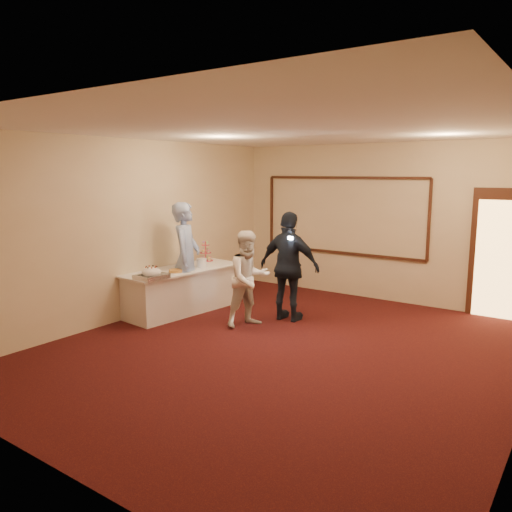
{
  "coord_description": "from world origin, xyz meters",
  "views": [
    {
      "loc": [
        3.49,
        -5.67,
        2.45
      ],
      "look_at": [
        -0.96,
        0.68,
        1.15
      ],
      "focal_mm": 35.0,
      "sensor_mm": 36.0,
      "label": 1
    }
  ],
  "objects_px": {
    "plate_stack_a": "(184,264)",
    "woman": "(249,279)",
    "cupcake_stand": "(206,253)",
    "plate_stack_b": "(201,263)",
    "man": "(186,258)",
    "tart": "(176,271)",
    "guest": "(289,267)",
    "buffet_table": "(182,290)",
    "pavlova_tray": "(152,274)"
  },
  "relations": [
    {
      "from": "plate_stack_a",
      "to": "woman",
      "type": "xyz_separation_m",
      "value": [
        1.49,
        -0.1,
        -0.07
      ]
    },
    {
      "from": "cupcake_stand",
      "to": "plate_stack_b",
      "type": "distance_m",
      "value": 0.65
    },
    {
      "from": "plate_stack_a",
      "to": "man",
      "type": "distance_m",
      "value": 0.23
    },
    {
      "from": "cupcake_stand",
      "to": "tart",
      "type": "relative_size",
      "value": 1.54
    },
    {
      "from": "plate_stack_a",
      "to": "tart",
      "type": "relative_size",
      "value": 0.64
    },
    {
      "from": "cupcake_stand",
      "to": "woman",
      "type": "bearing_deg",
      "value": -27.67
    },
    {
      "from": "guest",
      "to": "tart",
      "type": "bearing_deg",
      "value": 25.69
    },
    {
      "from": "woman",
      "to": "buffet_table",
      "type": "bearing_deg",
      "value": 112.23
    },
    {
      "from": "buffet_table",
      "to": "pavlova_tray",
      "type": "xyz_separation_m",
      "value": [
        0.19,
        -0.89,
        0.47
      ]
    },
    {
      "from": "plate_stack_a",
      "to": "woman",
      "type": "relative_size",
      "value": 0.11
    },
    {
      "from": "plate_stack_b",
      "to": "man",
      "type": "height_order",
      "value": "man"
    },
    {
      "from": "plate_stack_b",
      "to": "guest",
      "type": "bearing_deg",
      "value": 10.45
    },
    {
      "from": "plate_stack_a",
      "to": "tart",
      "type": "height_order",
      "value": "plate_stack_a"
    },
    {
      "from": "pavlova_tray",
      "to": "guest",
      "type": "bearing_deg",
      "value": 42.39
    },
    {
      "from": "tart",
      "to": "buffet_table",
      "type": "bearing_deg",
      "value": 118.5
    },
    {
      "from": "plate_stack_a",
      "to": "plate_stack_b",
      "type": "bearing_deg",
      "value": 50.46
    },
    {
      "from": "pavlova_tray",
      "to": "plate_stack_a",
      "type": "height_order",
      "value": "pavlova_tray"
    },
    {
      "from": "cupcake_stand",
      "to": "man",
      "type": "distance_m",
      "value": 0.94
    },
    {
      "from": "man",
      "to": "guest",
      "type": "bearing_deg",
      "value": -95.06
    },
    {
      "from": "buffet_table",
      "to": "man",
      "type": "distance_m",
      "value": 0.61
    },
    {
      "from": "pavlova_tray",
      "to": "plate_stack_b",
      "type": "bearing_deg",
      "value": 90.01
    },
    {
      "from": "plate_stack_b",
      "to": "woman",
      "type": "distance_m",
      "value": 1.34
    },
    {
      "from": "pavlova_tray",
      "to": "plate_stack_b",
      "type": "xyz_separation_m",
      "value": [
        -0.0,
        1.21,
        -0.0
      ]
    },
    {
      "from": "buffet_table",
      "to": "woman",
      "type": "xyz_separation_m",
      "value": [
        1.48,
        -0.02,
        0.39
      ]
    },
    {
      "from": "buffet_table",
      "to": "plate_stack_b",
      "type": "distance_m",
      "value": 0.59
    },
    {
      "from": "plate_stack_a",
      "to": "man",
      "type": "relative_size",
      "value": 0.09
    },
    {
      "from": "buffet_table",
      "to": "woman",
      "type": "distance_m",
      "value": 1.53
    },
    {
      "from": "pavlova_tray",
      "to": "tart",
      "type": "relative_size",
      "value": 2.03
    },
    {
      "from": "buffet_table",
      "to": "plate_stack_b",
      "type": "xyz_separation_m",
      "value": [
        0.19,
        0.31,
        0.46
      ]
    },
    {
      "from": "plate_stack_b",
      "to": "tart",
      "type": "height_order",
      "value": "plate_stack_b"
    },
    {
      "from": "woman",
      "to": "tart",
      "type": "bearing_deg",
      "value": 126.22
    },
    {
      "from": "plate_stack_b",
      "to": "cupcake_stand",
      "type": "bearing_deg",
      "value": 124.01
    },
    {
      "from": "cupcake_stand",
      "to": "man",
      "type": "height_order",
      "value": "man"
    },
    {
      "from": "man",
      "to": "woman",
      "type": "xyz_separation_m",
      "value": [
        1.33,
        0.02,
        -0.2
      ]
    },
    {
      "from": "man",
      "to": "woman",
      "type": "relative_size",
      "value": 1.26
    },
    {
      "from": "plate_stack_b",
      "to": "man",
      "type": "distance_m",
      "value": 0.37
    },
    {
      "from": "tart",
      "to": "woman",
      "type": "distance_m",
      "value": 1.34
    },
    {
      "from": "tart",
      "to": "woman",
      "type": "bearing_deg",
      "value": 13.34
    },
    {
      "from": "buffet_table",
      "to": "tart",
      "type": "bearing_deg",
      "value": -61.5
    },
    {
      "from": "buffet_table",
      "to": "plate_stack_a",
      "type": "xyz_separation_m",
      "value": [
        -0.0,
        0.08,
        0.46
      ]
    },
    {
      "from": "cupcake_stand",
      "to": "woman",
      "type": "relative_size",
      "value": 0.27
    },
    {
      "from": "tart",
      "to": "guest",
      "type": "bearing_deg",
      "value": 29.52
    },
    {
      "from": "pavlova_tray",
      "to": "guest",
      "type": "xyz_separation_m",
      "value": [
        1.66,
        1.51,
        0.06
      ]
    },
    {
      "from": "buffet_table",
      "to": "guest",
      "type": "height_order",
      "value": "guest"
    },
    {
      "from": "buffet_table",
      "to": "man",
      "type": "relative_size",
      "value": 1.2
    },
    {
      "from": "tart",
      "to": "pavlova_tray",
      "type": "bearing_deg",
      "value": -88.44
    },
    {
      "from": "plate_stack_b",
      "to": "woman",
      "type": "xyz_separation_m",
      "value": [
        1.29,
        -0.33,
        -0.08
      ]
    },
    {
      "from": "pavlova_tray",
      "to": "man",
      "type": "height_order",
      "value": "man"
    },
    {
      "from": "pavlova_tray",
      "to": "woman",
      "type": "xyz_separation_m",
      "value": [
        1.29,
        0.88,
        -0.08
      ]
    },
    {
      "from": "cupcake_stand",
      "to": "plate_stack_b",
      "type": "bearing_deg",
      "value": -55.99
    }
  ]
}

